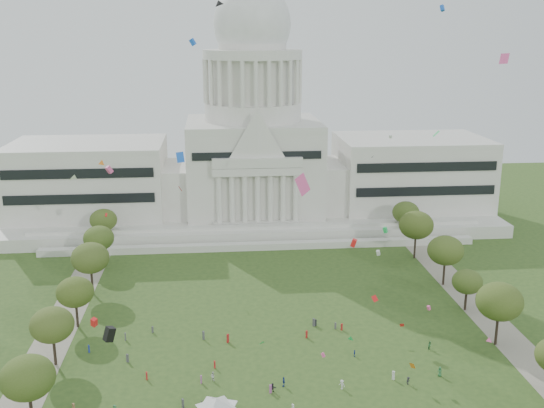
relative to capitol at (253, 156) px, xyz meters
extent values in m
plane|color=#304C1E|center=(0.00, -113.59, -22.30)|extent=(400.00, 400.00, 0.00)
cube|color=silver|center=(0.00, 1.41, -20.30)|extent=(160.00, 60.00, 4.00)
cube|color=silver|center=(0.00, -31.59, -21.30)|extent=(130.00, 3.00, 2.00)
cube|color=silver|center=(0.00, -23.59, -19.80)|extent=(140.00, 3.00, 5.00)
cube|color=silver|center=(-55.00, 0.41, -7.30)|extent=(50.00, 34.00, 22.00)
cube|color=silver|center=(55.00, 0.41, -7.30)|extent=(50.00, 34.00, 22.00)
cube|color=silver|center=(-27.00, -1.59, -10.30)|extent=(12.00, 26.00, 16.00)
cube|color=silver|center=(27.00, -1.59, -10.30)|extent=(12.00, 26.00, 16.00)
cube|color=silver|center=(0.00, 0.41, -4.30)|extent=(44.00, 38.00, 28.00)
cube|color=silver|center=(0.00, -19.59, -1.10)|extent=(28.00, 3.00, 2.40)
cube|color=black|center=(-55.00, -16.79, -5.30)|extent=(46.00, 0.40, 11.00)
cube|color=black|center=(55.00, -16.79, -5.30)|extent=(46.00, 0.40, 11.00)
cylinder|color=silver|center=(0.00, 0.41, 15.10)|extent=(32.00, 32.00, 6.00)
cylinder|color=silver|center=(0.00, 0.41, 25.10)|extent=(28.00, 28.00, 14.00)
cylinder|color=silver|center=(0.00, 0.41, 33.60)|extent=(32.40, 32.40, 3.00)
cylinder|color=silver|center=(0.00, 0.41, 39.10)|extent=(22.00, 22.00, 8.00)
ellipsoid|color=silver|center=(0.00, 0.41, 43.10)|extent=(25.00, 25.00, 26.20)
cube|color=gray|center=(-48.00, -83.59, -22.28)|extent=(8.00, 160.00, 0.04)
cube|color=gray|center=(48.00, -83.59, -22.28)|extent=(8.00, 160.00, 0.04)
ellipsoid|color=#344F17|center=(-44.07, -116.55, -13.33)|extent=(8.86, 8.86, 7.25)
cylinder|color=black|center=(-45.04, -96.29, -19.56)|extent=(0.56, 0.56, 5.47)
ellipsoid|color=#3E4F1C|center=(-45.04, -96.29, -13.77)|extent=(8.42, 8.42, 6.89)
cylinder|color=black|center=(44.17, -96.15, -19.19)|extent=(0.56, 0.56, 6.20)
ellipsoid|color=#384E17|center=(44.17, -96.15, -12.62)|extent=(9.55, 9.55, 7.82)
cylinder|color=black|center=(-44.09, -79.67, -19.66)|extent=(0.56, 0.56, 5.27)
ellipsoid|color=#374B15|center=(-44.09, -79.67, -14.07)|extent=(8.12, 8.12, 6.65)
cylinder|color=black|center=(44.40, -79.10, -20.02)|extent=(0.56, 0.56, 4.56)
ellipsoid|color=#38501B|center=(44.40, -79.10, -15.19)|extent=(7.01, 7.01, 5.74)
cylinder|color=black|center=(-44.08, -61.17, -19.28)|extent=(0.56, 0.56, 6.03)
ellipsoid|color=#394B1C|center=(-44.08, -61.17, -12.89)|extent=(9.29, 9.29, 7.60)
cylinder|color=black|center=(44.76, -63.55, -19.31)|extent=(0.56, 0.56, 5.97)
ellipsoid|color=#3B511A|center=(44.76, -63.55, -12.99)|extent=(9.19, 9.19, 7.52)
cylinder|color=black|center=(-45.22, -42.58, -19.59)|extent=(0.56, 0.56, 5.41)
ellipsoid|color=#344E18|center=(-45.22, -42.58, -13.86)|extent=(8.33, 8.33, 6.81)
cylinder|color=black|center=(43.49, -43.40, -19.11)|extent=(0.56, 0.56, 6.37)
ellipsoid|color=#354614|center=(43.49, -43.40, -12.35)|extent=(9.82, 9.82, 8.03)
cylinder|color=black|center=(-46.87, -24.45, -19.64)|extent=(0.56, 0.56, 5.32)
ellipsoid|color=#384D18|center=(-46.87, -24.45, -14.00)|extent=(8.19, 8.19, 6.70)
cylinder|color=black|center=(45.96, -25.46, -19.56)|extent=(0.56, 0.56, 5.47)
ellipsoid|color=#304616|center=(45.96, -25.46, -13.77)|extent=(8.42, 8.42, 6.89)
cylinder|color=#4C4C4C|center=(-16.39, -115.18, -21.14)|extent=(0.12, 0.12, 2.31)
cylinder|color=#4C4C4C|center=(-11.21, -115.18, -21.14)|extent=(0.12, 0.12, 2.31)
cube|color=silver|center=(-13.80, -117.77, -19.89)|extent=(7.09, 7.09, 0.19)
pyramid|color=silver|center=(-13.80, -117.77, -18.87)|extent=(9.93, 9.93, 1.85)
imported|color=#33723F|center=(28.26, -107.34, -21.34)|extent=(1.07, 1.11, 1.92)
imported|color=#33723F|center=(29.86, -96.98, -21.40)|extent=(1.00, 0.99, 1.78)
imported|color=silver|center=(8.94, -110.10, -21.37)|extent=(1.27, 1.29, 1.85)
imported|color=navy|center=(-1.51, -108.23, -21.35)|extent=(0.62, 1.12, 1.90)
imported|color=#26262B|center=(-3.71, -109.69, -21.48)|extent=(1.53, 1.45, 1.63)
imported|color=silver|center=(-14.44, -104.97, -21.41)|extent=(1.00, 0.94, 1.76)
imported|color=#26262B|center=(21.43, -109.71, -21.52)|extent=(1.11, 1.00, 1.54)
imported|color=navy|center=(13.83, -98.47, -21.58)|extent=(0.64, 0.92, 1.42)
cube|color=#B21E1E|center=(13.60, -86.71, -21.53)|extent=(0.47, 0.46, 1.53)
cube|color=#B21E1E|center=(-26.77, -103.54, -21.50)|extent=(0.37, 0.48, 1.59)
cube|color=#4C4C51|center=(-27.39, -84.16, -21.56)|extent=(0.42, 0.46, 1.47)
cube|color=olive|center=(-38.16, -113.10, -21.45)|extent=(0.50, 0.52, 1.69)
cube|color=#4C4C51|center=(-16.37, -88.36, -21.33)|extent=(0.50, 0.59, 1.92)
cube|color=navy|center=(-39.46, -91.85, -21.48)|extent=(0.41, 0.50, 1.62)
cube|color=silver|center=(-0.85, -116.52, -21.55)|extent=(0.41, 0.47, 1.50)
cube|color=#26262B|center=(8.30, -84.06, -21.54)|extent=(0.44, 0.32, 1.51)
cube|color=#4C4C51|center=(12.33, -86.07, -21.54)|extent=(0.37, 0.46, 1.51)
cube|color=silver|center=(19.17, -107.78, -21.43)|extent=(0.52, 0.53, 1.74)
cube|color=#B21E1E|center=(-11.28, -90.15, -21.34)|extent=(0.53, 0.59, 1.90)
cube|color=#4C4C51|center=(-19.64, -113.43, -21.46)|extent=(0.44, 0.52, 1.68)
cube|color=#994C8C|center=(-4.11, -110.20, -21.49)|extent=(0.45, 0.30, 1.62)
cube|color=#B21E1E|center=(-14.09, -100.43, -21.53)|extent=(0.35, 0.45, 1.52)
cube|color=#B21E1E|center=(5.44, -89.64, -21.46)|extent=(0.48, 0.52, 1.67)
cube|color=#4C4C51|center=(7.81, -84.24, -21.37)|extent=(0.56, 0.56, 1.84)
cube|color=#994C8C|center=(-16.61, -105.72, -21.51)|extent=(0.31, 0.45, 1.57)
cube|color=#4C4C51|center=(-31.18, -96.55, -21.43)|extent=(0.54, 0.46, 1.72)
cube|color=#4C4C51|center=(-32.79, -87.16, -21.46)|extent=(0.34, 0.48, 1.68)
camera|label=1|loc=(-13.21, -211.43, 40.52)|focal=42.00mm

